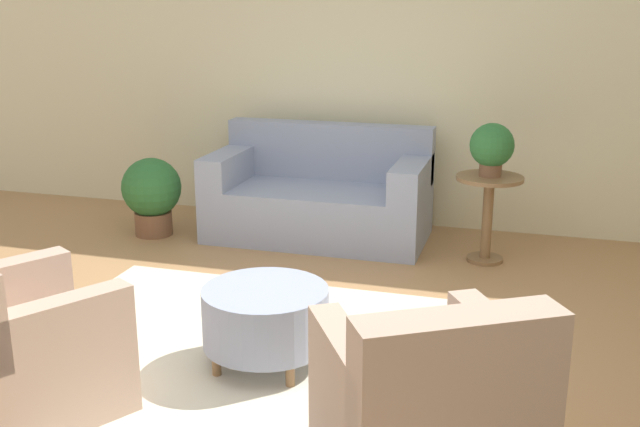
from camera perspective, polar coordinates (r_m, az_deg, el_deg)
name	(u,v)px	position (r m, az deg, el deg)	size (l,w,h in m)	color
ground_plane	(267,367)	(4.26, -4.10, -11.59)	(16.00, 16.00, 0.00)	#AD7F51
wall_back	(382,66)	(6.71, 4.76, 11.10)	(9.92, 0.12, 2.80)	beige
rug	(267,366)	(4.26, -4.10, -11.53)	(3.07, 2.48, 0.01)	beige
couch	(320,198)	(6.38, -0.01, 1.22)	(1.82, 0.93, 0.93)	#8E99B2
armchair_left	(14,350)	(3.96, -22.29, -9.57)	(1.10, 1.09, 0.86)	tan
armchair_right	(429,411)	(3.21, 8.31, -14.68)	(1.10, 1.09, 0.86)	tan
ottoman_table	(266,316)	(4.17, -4.16, -7.82)	(0.70, 0.70, 0.44)	#8E99B2
side_table	(488,204)	(5.87, 12.69, 0.69)	(0.51, 0.51, 0.68)	olive
potted_plant_on_side_table	(492,147)	(5.77, 12.96, 4.96)	(0.33, 0.33, 0.40)	brown
potted_plant_floor	(152,192)	(6.56, -12.70, 1.58)	(0.51, 0.51, 0.67)	brown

